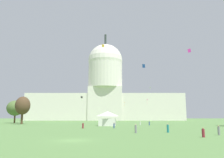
% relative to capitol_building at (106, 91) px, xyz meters
% --- Properties ---
extents(ground_plane, '(800.00, 800.00, 0.00)m').
position_rel_capitol_building_xyz_m(ground_plane, '(0.69, -163.99, -25.26)').
color(ground_plane, '#567F42').
extents(capitol_building, '(132.26, 30.06, 76.42)m').
position_rel_capitol_building_xyz_m(capitol_building, '(0.00, 0.00, 0.00)').
color(capitol_building, silver).
rests_on(capitol_building, ground_plane).
extents(event_tent, '(6.33, 7.15, 4.96)m').
position_rel_capitol_building_xyz_m(event_tent, '(4.31, -115.15, -22.79)').
color(event_tent, white).
rests_on(event_tent, ground_plane).
extents(tree_west_mid, '(8.92, 8.92, 11.72)m').
position_rel_capitol_building_xyz_m(tree_west_mid, '(-32.39, -97.49, -17.48)').
color(tree_west_mid, '#4C3823').
rests_on(tree_west_mid, ground_plane).
extents(tree_west_far, '(9.32, 10.63, 11.16)m').
position_rel_capitol_building_xyz_m(tree_west_far, '(-42.39, -81.19, -17.90)').
color(tree_west_far, '#4C3823').
rests_on(tree_west_far, ground_plane).
extents(person_white_front_center, '(0.41, 0.41, 1.49)m').
position_rel_capitol_building_xyz_m(person_white_front_center, '(16.53, -107.70, -24.58)').
color(person_white_front_center, silver).
rests_on(person_white_front_center, ground_plane).
extents(person_denim_mid_center, '(0.50, 0.50, 1.55)m').
position_rel_capitol_building_xyz_m(person_denim_mid_center, '(6.44, -131.94, -24.55)').
color(person_denim_mid_center, '#3D5684').
rests_on(person_denim_mid_center, ground_plane).
extents(person_denim_back_left, '(0.59, 0.59, 1.59)m').
position_rel_capitol_building_xyz_m(person_denim_back_left, '(19.55, -110.61, -24.54)').
color(person_denim_back_left, '#3D5684').
rests_on(person_denim_back_left, ground_plane).
extents(person_maroon_lawn_far_right, '(0.57, 0.57, 1.56)m').
position_rel_capitol_building_xyz_m(person_maroon_lawn_far_right, '(-1.93, -132.86, -24.56)').
color(person_maroon_lawn_far_right, maroon).
rests_on(person_maroon_lawn_far_right, ground_plane).
extents(person_grey_mid_left, '(0.42, 0.42, 1.63)m').
position_rel_capitol_building_xyz_m(person_grey_mid_left, '(24.08, -155.47, -24.51)').
color(person_grey_mid_left, gray).
rests_on(person_grey_mid_left, ground_plane).
extents(person_teal_edge_east, '(0.58, 0.58, 1.74)m').
position_rel_capitol_building_xyz_m(person_teal_edge_east, '(17.04, -148.75, -24.47)').
color(person_teal_edge_east, '#1E757A').
rests_on(person_teal_edge_east, ground_plane).
extents(person_grey_front_left, '(0.45, 0.45, 1.71)m').
position_rel_capitol_building_xyz_m(person_grey_front_left, '(10.48, -150.23, -24.48)').
color(person_grey_front_left, gray).
rests_on(person_grey_front_left, ground_plane).
extents(person_maroon_aisle_center, '(0.59, 0.59, 1.48)m').
position_rel_capitol_building_xyz_m(person_maroon_aisle_center, '(19.84, -159.44, -24.59)').
color(person_maroon_aisle_center, maroon).
rests_on(person_maroon_aisle_center, ground_plane).
extents(kite_orange_low, '(1.09, 1.49, 2.32)m').
position_rel_capitol_building_xyz_m(kite_orange_low, '(12.91, -60.98, -14.14)').
color(kite_orange_low, orange).
extents(kite_white_mid, '(0.71, 1.08, 2.61)m').
position_rel_capitol_building_xyz_m(kite_white_mid, '(32.15, -40.59, -2.38)').
color(kite_white_mid, white).
extents(kite_magenta_mid, '(1.07, 0.72, 1.54)m').
position_rel_capitol_building_xyz_m(kite_magenta_mid, '(34.50, -114.17, 1.99)').
color(kite_magenta_mid, '#D1339E').
extents(kite_black_low, '(1.61, 1.60, 3.40)m').
position_rel_capitol_building_xyz_m(kite_black_low, '(-16.64, -27.05, -7.84)').
color(kite_black_low, black).
extents(kite_blue_mid, '(1.01, 1.00, 1.29)m').
position_rel_capitol_building_xyz_m(kite_blue_mid, '(16.86, -118.54, -4.83)').
color(kite_blue_mid, blue).
extents(kite_gold_high, '(1.33, 1.32, 1.24)m').
position_rel_capitol_building_xyz_m(kite_gold_high, '(1.27, -82.92, 13.85)').
color(kite_gold_high, gold).
extents(kite_pink_low, '(0.82, 0.81, 3.78)m').
position_rel_capitol_building_xyz_m(kite_pink_low, '(32.29, -25.94, -9.70)').
color(kite_pink_low, pink).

